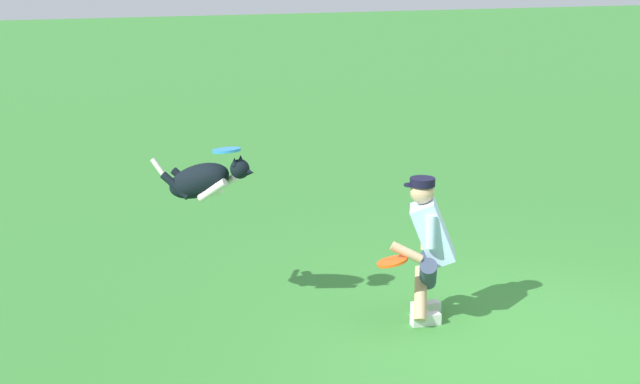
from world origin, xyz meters
The scene contains 5 objects.
ground_plane centered at (0.00, 0.00, 0.00)m, with size 60.00×60.00×0.00m, color #378033.
person centered at (0.61, -0.79, 0.70)m, with size 0.68×0.65×1.29m.
dog centered at (2.47, -1.43, 1.24)m, with size 0.85×0.70×0.50m.
frisbee_flying centered at (2.29, -1.24, 1.54)m, with size 0.24×0.24×0.02m, color #2B89DB.
frisbee_held centered at (0.97, -0.67, 0.61)m, with size 0.27×0.27×0.02m, color #F05111.
Camera 1 is at (3.66, 7.08, 3.46)m, focal length 56.67 mm.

